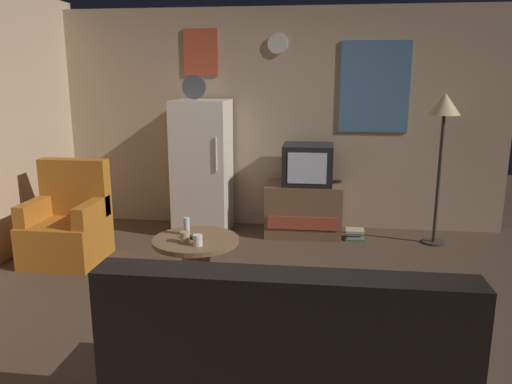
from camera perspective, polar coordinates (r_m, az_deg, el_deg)
name	(u,v)px	position (r m, az deg, el deg)	size (l,w,h in m)	color
ground_plane	(247,317)	(3.87, -1.05, -13.98)	(12.00, 12.00, 0.00)	#4C3828
wall_with_art	(277,120)	(5.90, 2.42, 8.23)	(5.20, 0.12, 2.51)	tan
fridge	(202,167)	(5.69, -6.10, 2.84)	(0.60, 0.62, 1.77)	silver
tv_stand	(304,209)	(5.67, 5.43, -1.95)	(0.84, 0.53, 0.59)	brown
crt_tv	(308,164)	(5.56, 5.89, 3.15)	(0.54, 0.51, 0.44)	black
standing_lamp	(444,116)	(5.50, 20.57, 8.08)	(0.32, 0.32, 1.59)	#332D28
coffee_table	(196,263)	(4.29, -6.81, -8.05)	(0.72, 0.72, 0.44)	brown
wine_glass	(187,226)	(4.30, -7.89, -3.86)	(0.05, 0.05, 0.15)	silver
mug_ceramic_white	(198,240)	(4.02, -6.65, -5.46)	(0.08, 0.08, 0.09)	silver
mug_ceramic_tan	(185,237)	(4.11, -8.09, -5.11)	(0.08, 0.08, 0.09)	tan
remote_control	(190,237)	(4.21, -7.53, -5.11)	(0.15, 0.04, 0.02)	black
armchair	(68,226)	(5.21, -20.58, -3.60)	(0.68, 0.68, 0.96)	#B2661E
couch	(286,369)	(2.69, 3.39, -19.45)	(1.70, 0.80, 0.92)	black
book_stack	(355,234)	(5.64, 11.15, -4.74)	(0.20, 0.18, 0.11)	#426C50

